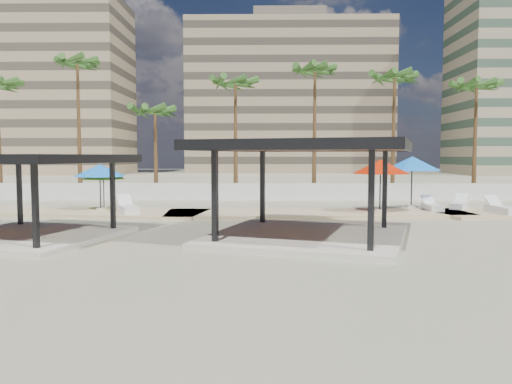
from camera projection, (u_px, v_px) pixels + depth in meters
The scene contains 21 objects.
ground at pixel (286, 236), 19.68m from camera, with size 200.00×200.00×0.00m, color tan.
promenade at pixel (316, 212), 27.29m from camera, with size 44.45×7.97×0.24m.
boundary_wall at pixel (275, 192), 35.59m from camera, with size 56.00×0.30×1.20m, color silver.
building_west at pixel (28, 86), 86.95m from camera, with size 34.00×16.00×32.40m.
building_mid at pixel (288, 98), 96.38m from camera, with size 38.00×16.00×30.40m.
pavilion_central at pixel (307, 181), 18.72m from camera, with size 9.18×9.18×3.70m.
pavilion_west at pixel (26, 189), 18.80m from camera, with size 7.73×7.73×3.21m.
umbrella_b at pixel (103, 174), 28.14m from camera, with size 2.79×2.79×2.28m.
umbrella_c at pixel (381, 167), 26.42m from camera, with size 3.50×3.50×2.79m.
umbrella_d at pixel (412, 164), 28.56m from camera, with size 3.80×3.80×2.95m.
umbrella_f at pixel (100, 171), 27.44m from camera, with size 3.67×3.67×2.52m.
lounger_a at pixel (128, 208), 26.22m from camera, with size 1.73×2.46×0.90m.
lounger_b at pixel (502, 209), 25.93m from camera, with size 1.04×2.36×0.86m.
lounger_c at pixel (432, 207), 27.39m from camera, with size 0.68×2.05×0.78m.
lounger_d at pixel (459, 205), 28.37m from camera, with size 1.64×2.12×0.79m.
palm_b at pixel (77, 69), 37.82m from camera, with size 3.00×3.00×11.04m.
palm_c at pixel (155, 114), 37.40m from camera, with size 3.00×3.00×7.33m.
palm_d at pixel (235, 87), 37.96m from camera, with size 3.00×3.00×9.53m.
palm_e at pixel (315, 75), 37.32m from camera, with size 3.00×3.00×10.41m.
palm_f at pixel (394, 82), 37.48m from camera, with size 3.00×3.00×9.86m.
palm_g at pixel (477, 90), 37.04m from camera, with size 3.00×3.00×9.20m.
Camera 1 is at (-0.91, -19.52, 3.16)m, focal length 35.00 mm.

